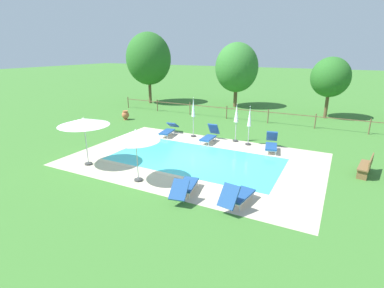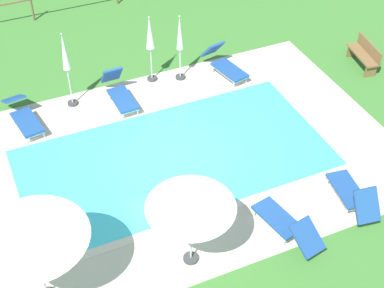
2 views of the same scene
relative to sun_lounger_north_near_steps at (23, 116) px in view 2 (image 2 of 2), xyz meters
name	(u,v)px [view 2 (image 2 of 2)]	position (x,y,z in m)	size (l,w,h in m)	color
ground_plane	(174,158)	(3.49, -3.12, -0.36)	(160.00, 160.00, 0.00)	#3D752D
pool_deck_paving	(174,158)	(3.49, -3.12, -0.35)	(12.33, 8.16, 0.01)	beige
swimming_pool_water	(174,158)	(3.49, -3.12, -0.35)	(8.50, 4.33, 0.01)	#42CCD6
pool_coping_rim	(174,158)	(3.49, -3.12, -0.35)	(8.98, 4.81, 0.01)	beige
sun_lounger_north_near_steps	(23,116)	(0.00, 0.00, 0.00)	(0.91, 2.12, 0.75)	navy
sun_lounger_north_mid	(353,194)	(6.90, -6.59, 0.04)	(0.87, 1.91, 1.00)	navy
sun_lounger_north_far	(225,64)	(6.59, 0.02, 0.03)	(0.97, 1.95, 0.98)	navy
sun_lounger_north_end	(286,224)	(4.87, -6.73, 0.01)	(0.98, 2.08, 0.84)	navy
sun_lounger_south_near_corner	(120,92)	(2.93, -0.09, 0.04)	(0.66, 1.84, 1.02)	navy
patio_umbrella_open_foreground	(30,233)	(-0.78, -6.14, 1.75)	(2.35, 2.35, 2.33)	#383838
patio_umbrella_open_by_bench	(191,200)	(2.50, -6.52, 1.63)	(1.97, 1.97, 2.26)	#383838
patio_umbrella_closed_row_west	(66,60)	(1.56, 0.44, 1.26)	(0.32, 0.32, 2.51)	#383838
patio_umbrella_closed_row_mid_west	(150,39)	(4.29, 0.69, 1.18)	(0.32, 0.32, 2.30)	#383838
patio_umbrella_closed_row_centre	(180,40)	(5.17, 0.40, 1.07)	(0.32, 0.32, 2.29)	#383838
wooden_bench_lawn_side	(365,54)	(11.07, -1.42, 0.11)	(0.67, 1.55, 0.87)	brown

